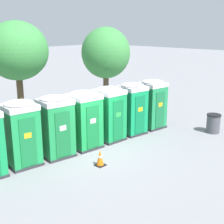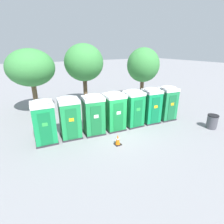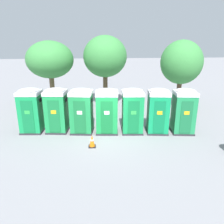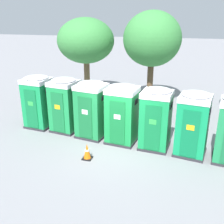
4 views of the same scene
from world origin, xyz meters
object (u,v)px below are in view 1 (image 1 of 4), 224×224
at_px(portapotty_3, 85,119).
at_px(street_tree_1, 106,53).
at_px(portapotty_2, 56,126).
at_px(portapotty_6, 152,104).
at_px(trash_can, 213,123).
at_px(portapotty_1, 21,133).
at_px(portapotty_4, 110,113).
at_px(traffic_cone, 100,158).
at_px(portapotty_5, 132,108).
at_px(street_tree_2, 17,51).

distance_m(portapotty_3, street_tree_1, 7.89).
xyz_separation_m(portapotty_2, portapotty_6, (5.72, -0.63, 0.00)).
bearing_deg(portapotty_3, trash_can, -29.54).
relative_size(portapotty_1, street_tree_1, 0.49).
distance_m(portapotty_4, traffic_cone, 3.04).
distance_m(portapotty_5, traffic_cone, 4.17).
bearing_deg(portapotty_1, street_tree_2, 58.88).
bearing_deg(portapotty_4, traffic_cone, -143.92).
relative_size(portapotty_4, trash_can, 2.68).
bearing_deg(street_tree_2, portapotty_5, -66.93).
height_order(portapotty_5, trash_can, portapotty_5).
distance_m(portapotty_5, portapotty_6, 1.44).
relative_size(portapotty_5, street_tree_2, 0.46).
height_order(portapotty_4, portapotty_5, same).
bearing_deg(portapotty_6, portapotty_2, 173.72).
bearing_deg(trash_can, portapotty_2, 154.53).
relative_size(portapotty_1, portapotty_3, 1.00).
bearing_deg(portapotty_1, traffic_cone, -49.04).
bearing_deg(trash_can, portapotty_6, 117.17).
xyz_separation_m(portapotty_1, portapotty_6, (7.14, -0.89, 0.00)).
relative_size(portapotty_2, street_tree_1, 0.49).
bearing_deg(portapotty_3, portapotty_4, -5.28).
relative_size(portapotty_4, portapotty_5, 1.00).
relative_size(portapotty_5, portapotty_6, 1.00).
xyz_separation_m(portapotty_6, street_tree_2, (-3.97, 6.14, 2.60)).
xyz_separation_m(street_tree_2, traffic_cone, (-1.22, -7.50, -3.57)).
bearing_deg(portapotty_3, portapotty_2, 173.43).
distance_m(portapotty_4, portapotty_6, 2.88).
bearing_deg(traffic_cone, portapotty_4, 36.08).
height_order(portapotty_3, street_tree_1, street_tree_1).
bearing_deg(traffic_cone, trash_can, -12.04).
bearing_deg(portapotty_6, traffic_cone, -165.26).
height_order(portapotty_2, portapotty_6, same).
relative_size(portapotty_6, trash_can, 2.68).
distance_m(portapotty_6, traffic_cone, 5.45).
bearing_deg(portapotty_4, street_tree_2, 100.86).
xyz_separation_m(portapotty_5, trash_can, (2.85, -2.94, -0.81)).
relative_size(portapotty_2, street_tree_2, 0.46).
distance_m(portapotty_3, portapotty_6, 4.32).
bearing_deg(portapotty_2, street_tree_1, 30.46).
distance_m(portapotty_3, street_tree_2, 6.25).
height_order(portapotty_5, street_tree_1, street_tree_1).
relative_size(portapotty_1, traffic_cone, 3.97).
xyz_separation_m(portapotty_6, street_tree_1, (1.75, 5.03, 2.21)).
relative_size(street_tree_1, street_tree_2, 0.94).
bearing_deg(trash_can, traffic_cone, 167.96).
bearing_deg(street_tree_2, portapotty_3, -93.23).
bearing_deg(portapotty_3, traffic_cone, -116.08).
distance_m(portapotty_2, trash_can, 7.96).
xyz_separation_m(portapotty_2, street_tree_2, (1.75, 5.51, 2.60)).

